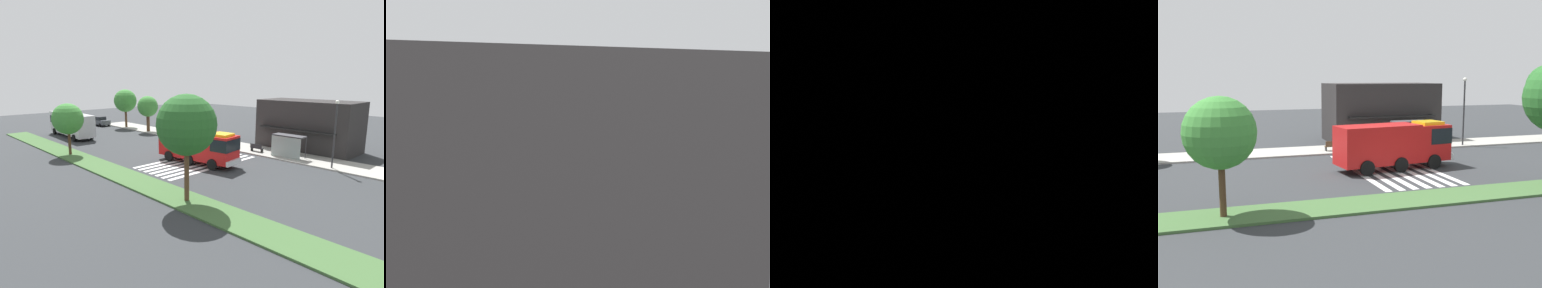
% 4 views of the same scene
% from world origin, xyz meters
% --- Properties ---
extents(ground_plane, '(120.00, 120.00, 0.00)m').
position_xyz_m(ground_plane, '(0.00, 0.00, 0.00)').
color(ground_plane, '#2D3033').
extents(sidewalk, '(60.00, 4.53, 0.14)m').
position_xyz_m(sidewalk, '(0.00, 9.22, 0.07)').
color(sidewalk, '#9E9B93').
rests_on(sidewalk, ground_plane).
extents(median_strip, '(60.00, 3.00, 0.14)m').
position_xyz_m(median_strip, '(0.00, -8.45, 0.07)').
color(median_strip, '#3D6033').
rests_on(median_strip, ground_plane).
extents(crosswalk, '(5.85, 12.52, 0.01)m').
position_xyz_m(crosswalk, '(2.95, 0.00, 0.01)').
color(crosswalk, silver).
rests_on(crosswalk, ground_plane).
extents(fire_truck, '(9.23, 3.70, 3.47)m').
position_xyz_m(fire_truck, '(3.40, -0.20, 1.94)').
color(fire_truck, '#B71414').
rests_on(fire_truck, ground_plane).
extents(bus_stop_shelter, '(3.50, 1.40, 2.46)m').
position_xyz_m(bus_stop_shelter, '(8.65, 8.21, 1.89)').
color(bus_stop_shelter, '#4C4C51').
rests_on(bus_stop_shelter, sidewalk).
extents(bench_near_shelter, '(1.60, 0.50, 0.90)m').
position_xyz_m(bench_near_shelter, '(4.65, 8.24, 0.59)').
color(bench_near_shelter, black).
rests_on(bench_near_shelter, sidewalk).
extents(bench_west_of_shelter, '(1.60, 0.50, 0.90)m').
position_xyz_m(bench_west_of_shelter, '(0.92, 8.24, 0.59)').
color(bench_west_of_shelter, '#4C3823').
rests_on(bench_west_of_shelter, sidewalk).
extents(street_lamp, '(0.36, 0.36, 6.59)m').
position_xyz_m(street_lamp, '(13.95, 7.55, 4.00)').
color(street_lamp, '#2D2D30').
rests_on(street_lamp, sidewalk).
extents(storefront_building, '(11.61, 6.61, 6.08)m').
position_xyz_m(storefront_building, '(7.94, 14.38, 3.04)').
color(storefront_building, '#282626').
rests_on(storefront_building, ground_plane).
extents(median_tree_far_west, '(3.50, 3.50, 5.85)m').
position_xyz_m(median_tree_far_west, '(-9.44, -8.45, 4.22)').
color(median_tree_far_west, '#47301E').
rests_on(median_tree_far_west, median_strip).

